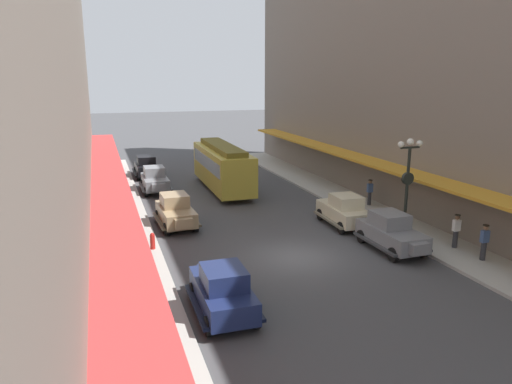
{
  "coord_description": "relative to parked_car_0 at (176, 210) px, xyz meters",
  "views": [
    {
      "loc": [
        -8.5,
        -19.48,
        8.29
      ],
      "look_at": [
        0.0,
        6.0,
        1.8
      ],
      "focal_mm": 33.38,
      "sensor_mm": 36.0,
      "label": 1
    }
  ],
  "objects": [
    {
      "name": "lamp_post_with_clock",
      "position": [
        11.01,
        -5.98,
        2.04
      ],
      "size": [
        1.42,
        0.44,
        5.16
      ],
      "color": "black",
      "rests_on": "sidewalk_right"
    },
    {
      "name": "sidewalk_left",
      "position": [
        -2.89,
        -6.62,
        -0.87
      ],
      "size": [
        3.0,
        60.0,
        0.15
      ],
      "primitive_type": "cube",
      "color": "#A8A59E",
      "rests_on": "ground"
    },
    {
      "name": "building_row_right",
      "position": [
        14.85,
        -6.62,
        10.41
      ],
      "size": [
        4.3,
        60.0,
        22.71
      ],
      "color": "slate",
      "rests_on": "ground"
    },
    {
      "name": "building_row_left",
      "position": [
        -5.62,
        -6.62,
        9.24
      ],
      "size": [
        4.3,
        60.0,
        20.37
      ],
      "color": "slate",
      "rests_on": "ground"
    },
    {
      "name": "fire_hydrant",
      "position": [
        -1.74,
        -3.76,
        -0.38
      ],
      "size": [
        0.24,
        0.24,
        0.82
      ],
      "color": "#B21E19",
      "rests_on": "sidewalk_left"
    },
    {
      "name": "parked_car_0",
      "position": [
        0.0,
        0.0,
        0.0
      ],
      "size": [
        2.26,
        4.3,
        1.84
      ],
      "color": "#997F5B",
      "rests_on": "ground"
    },
    {
      "name": "pedestrian_2",
      "position": [
        12.43,
        -9.99,
        0.07
      ],
      "size": [
        0.36,
        0.28,
        1.67
      ],
      "color": "#2D2D33",
      "rests_on": "sidewalk_right"
    },
    {
      "name": "streetcar",
      "position": [
        4.8,
        7.88,
        0.96
      ],
      "size": [
        2.62,
        9.63,
        3.46
      ],
      "color": "gold",
      "rests_on": "ground"
    },
    {
      "name": "pedestrian_1",
      "position": [
        12.37,
        -8.24,
        0.07
      ],
      "size": [
        0.36,
        0.28,
        1.67
      ],
      "color": "#2D2D33",
      "rests_on": "sidewalk_right"
    },
    {
      "name": "pedestrian_0",
      "position": [
        -3.73,
        -1.97,
        0.05
      ],
      "size": [
        0.36,
        0.24,
        1.64
      ],
      "color": "#4C4238",
      "rests_on": "sidewalk_left"
    },
    {
      "name": "pedestrian_3",
      "position": [
        12.69,
        0.14,
        0.07
      ],
      "size": [
        0.36,
        0.28,
        1.67
      ],
      "color": "#2D2D33",
      "rests_on": "sidewalk_right"
    },
    {
      "name": "parked_car_5",
      "position": [
        -0.16,
        14.63,
        0.0
      ],
      "size": [
        2.15,
        4.27,
        1.84
      ],
      "color": "black",
      "rests_on": "ground"
    },
    {
      "name": "parked_car_4",
      "position": [
        9.43,
        -7.15,
        0.0
      ],
      "size": [
        2.2,
        4.28,
        1.84
      ],
      "color": "slate",
      "rests_on": "ground"
    },
    {
      "name": "parked_car_1",
      "position": [
        9.14,
        -2.92,
        0.0
      ],
      "size": [
        2.23,
        4.29,
        1.84
      ],
      "color": "beige",
      "rests_on": "ground"
    },
    {
      "name": "parked_car_2",
      "position": [
        -0.1,
        8.99,
        0.0
      ],
      "size": [
        2.14,
        4.26,
        1.84
      ],
      "color": "slate",
      "rests_on": "ground"
    },
    {
      "name": "sidewalk_right",
      "position": [
        12.11,
        -6.62,
        -0.87
      ],
      "size": [
        3.0,
        60.0,
        0.15
      ],
      "primitive_type": "cube",
      "color": "#A8A59E",
      "rests_on": "ground"
    },
    {
      "name": "parked_car_3",
      "position": [
        -0.07,
        -10.88,
        0.0
      ],
      "size": [
        2.18,
        4.28,
        1.84
      ],
      "color": "#19234C",
      "rests_on": "ground"
    },
    {
      "name": "ground_plane",
      "position": [
        4.61,
        -6.62,
        -0.94
      ],
      "size": [
        200.0,
        200.0,
        0.0
      ],
      "primitive_type": "plane",
      "color": "#424244"
    }
  ]
}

